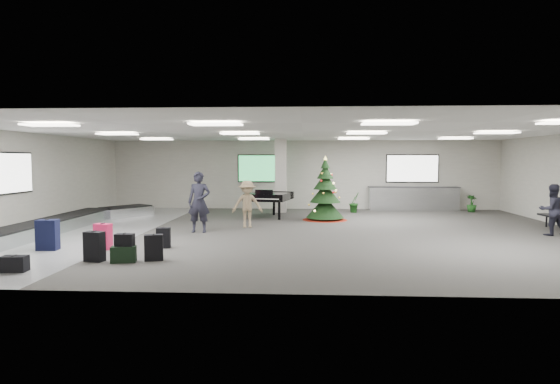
# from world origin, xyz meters

# --- Properties ---
(ground) EXTENTS (18.00, 18.00, 0.00)m
(ground) POSITION_xyz_m (0.00, 0.00, 0.00)
(ground) COLOR #393734
(ground) RESTS_ON ground
(room_envelope) EXTENTS (18.02, 14.02, 3.21)m
(room_envelope) POSITION_xyz_m (-0.38, 0.67, 2.33)
(room_envelope) COLOR #A6A398
(room_envelope) RESTS_ON ground
(baggage_carousel) EXTENTS (2.28, 9.71, 0.43)m
(baggage_carousel) POSITION_xyz_m (-7.84, -0.08, 0.21)
(baggage_carousel) COLOR silver
(baggage_carousel) RESTS_ON ground
(service_counter) EXTENTS (4.05, 0.65, 1.08)m
(service_counter) POSITION_xyz_m (5.00, 6.65, 0.55)
(service_counter) COLOR silver
(service_counter) RESTS_ON ground
(suitcase_0) EXTENTS (0.48, 0.33, 0.70)m
(suitcase_0) POSITION_xyz_m (-4.70, -4.62, 0.34)
(suitcase_0) COLOR black
(suitcase_0) RESTS_ON ground
(suitcase_1) EXTENTS (0.42, 0.22, 0.66)m
(suitcase_1) POSITION_xyz_m (-3.99, -4.64, 0.32)
(suitcase_1) COLOR black
(suitcase_1) RESTS_ON ground
(pink_suitcase) EXTENTS (0.47, 0.33, 0.68)m
(pink_suitcase) POSITION_xyz_m (-5.12, -3.23, 0.33)
(pink_suitcase) COLOR #DD1C50
(pink_suitcase) RESTS_ON ground
(suitcase_3) EXTENTS (0.38, 0.24, 0.55)m
(suitcase_3) POSITION_xyz_m (-3.62, -2.95, 0.27)
(suitcase_3) COLOR black
(suitcase_3) RESTS_ON ground
(navy_suitcase) EXTENTS (0.53, 0.33, 0.81)m
(navy_suitcase) POSITION_xyz_m (-6.47, -3.44, 0.39)
(navy_suitcase) COLOR black
(navy_suitcase) RESTS_ON ground
(green_duffel) EXTENTS (0.59, 0.38, 0.38)m
(green_duffel) POSITION_xyz_m (-4.00, -4.69, 0.18)
(green_duffel) COLOR black
(green_duffel) RESTS_ON ground
(suitcase_7) EXTENTS (0.46, 0.32, 0.62)m
(suitcase_7) POSITION_xyz_m (-3.38, -4.46, 0.30)
(suitcase_7) COLOR black
(suitcase_7) RESTS_ON ground
(black_duffel) EXTENTS (0.53, 0.32, 0.35)m
(black_duffel) POSITION_xyz_m (-5.90, -5.71, 0.17)
(black_duffel) COLOR black
(black_duffel) RESTS_ON ground
(christmas_tree) EXTENTS (1.73, 1.73, 2.46)m
(christmas_tree) POSITION_xyz_m (0.84, 2.99, 0.84)
(christmas_tree) COLOR maroon
(christmas_tree) RESTS_ON ground
(grand_piano) EXTENTS (1.91, 2.29, 1.15)m
(grand_piano) POSITION_xyz_m (-1.38, 3.70, 0.82)
(grand_piano) COLOR black
(grand_piano) RESTS_ON ground
(traveler_a) EXTENTS (0.71, 0.48, 1.94)m
(traveler_a) POSITION_xyz_m (-3.28, -0.30, 0.97)
(traveler_a) COLOR black
(traveler_a) RESTS_ON ground
(traveler_b) EXTENTS (1.12, 0.76, 1.60)m
(traveler_b) POSITION_xyz_m (-1.89, 0.89, 0.80)
(traveler_b) COLOR #917959
(traveler_b) RESTS_ON ground
(traveler_bench) EXTENTS (0.81, 0.66, 1.57)m
(traveler_bench) POSITION_xyz_m (7.58, -0.32, 0.79)
(traveler_bench) COLOR black
(traveler_bench) RESTS_ON ground
(potted_plant_left) EXTENTS (0.62, 0.63, 0.89)m
(potted_plant_left) POSITION_xyz_m (2.22, 5.56, 0.45)
(potted_plant_left) COLOR #123912
(potted_plant_left) RESTS_ON ground
(potted_plant_right) EXTENTS (0.60, 0.60, 0.76)m
(potted_plant_right) POSITION_xyz_m (7.42, 6.06, 0.38)
(potted_plant_right) COLOR #123912
(potted_plant_right) RESTS_ON ground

